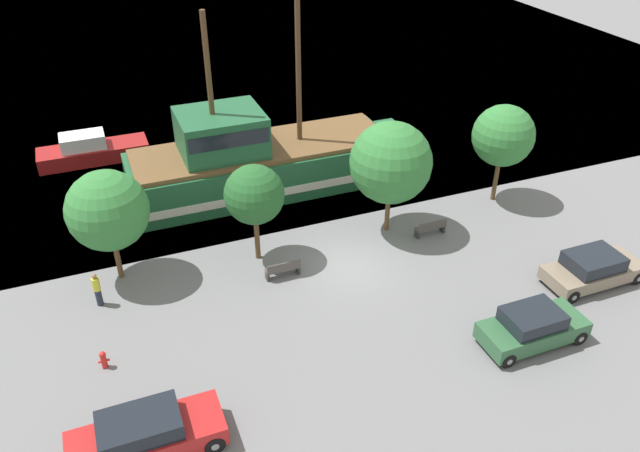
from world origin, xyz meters
TOP-DOWN VIEW (x-y plane):
  - ground_plane at (0.00, 0.00)m, footprint 160.00×160.00m
  - water_surface at (0.00, 44.00)m, footprint 80.00×80.00m
  - pirate_ship at (-1.70, 8.77)m, footprint 15.94×4.75m
  - moored_boat_dockside at (-10.25, 15.90)m, footprint 6.46×2.08m
  - parked_car_curb_front at (9.53, -5.05)m, footprint 4.49×1.98m
  - parked_car_curb_mid at (4.56, -7.25)m, footprint 4.25×1.88m
  - parked_car_curb_rear at (-10.32, -6.94)m, footprint 4.97×1.91m
  - fire_hydrant at (-11.27, -2.50)m, footprint 0.42×0.25m
  - bench_promenade_east at (-3.18, 0.36)m, footprint 1.58×0.45m
  - bench_promenade_west at (4.80, 0.93)m, footprint 1.57×0.45m
  - pedestrian_walking_near at (-11.10, 1.40)m, footprint 0.32×0.32m
  - tree_row_east at (-10.03, 3.12)m, footprint 3.53×3.53m
  - tree_row_mideast at (-3.79, 2.26)m, footprint 2.74×2.74m
  - tree_row_midwest at (2.99, 2.23)m, footprint 3.99×3.99m
  - tree_row_west at (9.83, 2.83)m, footprint 3.23×3.23m

SIDE VIEW (x-z plane):
  - ground_plane at x=0.00m, z-range 0.00..0.00m
  - water_surface at x=0.00m, z-range 0.00..0.00m
  - fire_hydrant at x=-11.27m, z-range 0.03..0.79m
  - bench_promenade_west at x=4.80m, z-range 0.01..0.86m
  - bench_promenade_east at x=-3.18m, z-range 0.01..0.86m
  - moored_boat_dockside at x=-10.25m, z-range -0.22..1.55m
  - parked_car_curb_front at x=9.53m, z-range -0.02..1.47m
  - parked_car_curb_mid at x=4.56m, z-range -0.02..1.53m
  - parked_car_curb_rear at x=-10.32m, z-range -0.01..1.59m
  - pedestrian_walking_near at x=-11.10m, z-range 0.01..1.62m
  - pirate_ship at x=-1.70m, z-range -3.94..7.41m
  - tree_row_mideast at x=-3.79m, z-range 1.02..5.82m
  - tree_row_east at x=-10.03m, z-range 0.86..6.13m
  - tree_row_midwest at x=2.99m, z-range 0.89..6.66m
  - tree_row_west at x=9.83m, z-range 1.08..6.49m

